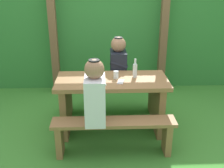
{
  "coord_description": "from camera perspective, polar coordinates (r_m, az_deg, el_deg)",
  "views": [
    {
      "loc": [
        -0.13,
        -3.23,
        1.99
      ],
      "look_at": [
        0.0,
        0.0,
        0.67
      ],
      "focal_mm": 44.45,
      "sensor_mm": 36.0,
      "label": 1
    }
  ],
  "objects": [
    {
      "name": "ground_plane",
      "position": [
        3.79,
        0.0,
        -9.4
      ],
      "size": [
        12.0,
        12.0,
        0.0
      ],
      "primitive_type": "plane",
      "color": "#3D8830"
    },
    {
      "name": "hedge_backdrop",
      "position": [
        5.2,
        -0.83,
        10.65
      ],
      "size": [
        6.4,
        0.71,
        1.9
      ],
      "primitive_type": "cube",
      "color": "#307C34",
      "rests_on": "ground_plane"
    },
    {
      "name": "pergola_post_left",
      "position": [
        4.7,
        -11.91,
        9.26
      ],
      "size": [
        0.12,
        0.12,
        1.95
      ],
      "primitive_type": "cube",
      "color": "brown",
      "rests_on": "ground_plane"
    },
    {
      "name": "pergola_post_right",
      "position": [
        4.74,
        10.52,
        9.5
      ],
      "size": [
        0.12,
        0.12,
        1.95
      ],
      "primitive_type": "cube",
      "color": "brown",
      "rests_on": "ground_plane"
    },
    {
      "name": "picnic_table",
      "position": [
        3.56,
        0.0,
        -2.53
      ],
      "size": [
        1.4,
        0.64,
        0.73
      ],
      "color": "olive",
      "rests_on": "ground_plane"
    },
    {
      "name": "bench_near",
      "position": [
        3.19,
        0.37,
        -9.46
      ],
      "size": [
        1.4,
        0.24,
        0.43
      ],
      "color": "olive",
      "rests_on": "ground_plane"
    },
    {
      "name": "bench_far",
      "position": [
        4.11,
        -0.28,
        -1.9
      ],
      "size": [
        1.4,
        0.24,
        0.43
      ],
      "color": "olive",
      "rests_on": "ground_plane"
    },
    {
      "name": "person_white_shirt",
      "position": [
        2.98,
        -3.52,
        -2.05
      ],
      "size": [
        0.25,
        0.35,
        0.72
      ],
      "color": "silver",
      "rests_on": "bench_near"
    },
    {
      "name": "person_black_coat",
      "position": [
        3.94,
        1.28,
        4.13
      ],
      "size": [
        0.25,
        0.35,
        0.72
      ],
      "color": "black",
      "rests_on": "bench_far"
    },
    {
      "name": "drinking_glass",
      "position": [
        3.48,
        0.83,
        1.91
      ],
      "size": [
        0.06,
        0.06,
        0.1
      ],
      "primitive_type": "cylinder",
      "color": "silver",
      "rests_on": "picnic_table"
    },
    {
      "name": "bottle_left",
      "position": [
        3.52,
        4.75,
        2.91
      ],
      "size": [
        0.06,
        0.06,
        0.24
      ],
      "color": "silver",
      "rests_on": "picnic_table"
    },
    {
      "name": "cell_phone",
      "position": [
        3.37,
        1.81,
        0.46
      ],
      "size": [
        0.1,
        0.15,
        0.01
      ],
      "primitive_type": "cube",
      "rotation": [
        0.0,
        0.0,
        -0.22
      ],
      "color": "silver",
      "rests_on": "picnic_table"
    }
  ]
}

